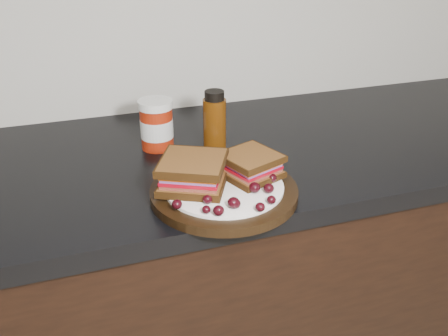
% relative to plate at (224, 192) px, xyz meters
% --- Properties ---
extents(base_cabinets, '(3.96, 0.58, 0.86)m').
position_rel_plate_xyz_m(base_cabinets, '(-0.25, 0.20, -0.48)').
color(base_cabinets, black).
rests_on(base_cabinets, ground_plane).
extents(countertop, '(3.98, 0.60, 0.04)m').
position_rel_plate_xyz_m(countertop, '(-0.25, 0.20, -0.03)').
color(countertop, black).
rests_on(countertop, base_cabinets).
extents(plate, '(0.28, 0.28, 0.02)m').
position_rel_plate_xyz_m(plate, '(0.00, 0.00, 0.00)').
color(plate, black).
rests_on(plate, countertop).
extents(sandwich_left, '(0.16, 0.16, 0.05)m').
position_rel_plate_xyz_m(sandwich_left, '(-0.06, 0.02, 0.04)').
color(sandwich_left, brown).
rests_on(sandwich_left, plate).
extents(sandwich_right, '(0.13, 0.13, 0.05)m').
position_rel_plate_xyz_m(sandwich_right, '(0.06, 0.02, 0.04)').
color(sandwich_right, brown).
rests_on(sandwich_right, plate).
extents(grape_0, '(0.02, 0.02, 0.02)m').
position_rel_plate_xyz_m(grape_0, '(-0.10, -0.05, 0.02)').
color(grape_0, black).
rests_on(grape_0, plate).
extents(grape_1, '(0.02, 0.02, 0.02)m').
position_rel_plate_xyz_m(grape_1, '(-0.05, -0.05, 0.02)').
color(grape_1, black).
rests_on(grape_1, plate).
extents(grape_2, '(0.02, 0.02, 0.01)m').
position_rel_plate_xyz_m(grape_2, '(-0.06, -0.08, 0.02)').
color(grape_2, black).
rests_on(grape_2, plate).
extents(grape_3, '(0.02, 0.02, 0.02)m').
position_rel_plate_xyz_m(grape_3, '(-0.04, -0.10, 0.02)').
color(grape_3, black).
rests_on(grape_3, plate).
extents(grape_4, '(0.02, 0.02, 0.02)m').
position_rel_plate_xyz_m(grape_4, '(-0.01, -0.08, 0.02)').
color(grape_4, black).
rests_on(grape_4, plate).
extents(grape_5, '(0.02, 0.02, 0.02)m').
position_rel_plate_xyz_m(grape_5, '(-0.01, -0.08, 0.02)').
color(grape_5, black).
rests_on(grape_5, plate).
extents(grape_6, '(0.02, 0.02, 0.02)m').
position_rel_plate_xyz_m(grape_6, '(0.03, -0.11, 0.02)').
color(grape_6, black).
rests_on(grape_6, plate).
extents(grape_7, '(0.02, 0.02, 0.02)m').
position_rel_plate_xyz_m(grape_7, '(0.06, -0.09, 0.02)').
color(grape_7, black).
rests_on(grape_7, plate).
extents(grape_8, '(0.02, 0.02, 0.02)m').
position_rel_plate_xyz_m(grape_8, '(0.07, -0.05, 0.02)').
color(grape_8, black).
rests_on(grape_8, plate).
extents(grape_9, '(0.02, 0.02, 0.02)m').
position_rel_plate_xyz_m(grape_9, '(0.04, -0.04, 0.02)').
color(grape_9, black).
rests_on(grape_9, plate).
extents(grape_10, '(0.02, 0.02, 0.02)m').
position_rel_plate_xyz_m(grape_10, '(0.09, -0.02, 0.02)').
color(grape_10, black).
rests_on(grape_10, plate).
extents(grape_11, '(0.02, 0.02, 0.02)m').
position_rel_plate_xyz_m(grape_11, '(0.08, 0.01, 0.02)').
color(grape_11, black).
rests_on(grape_11, plate).
extents(grape_12, '(0.02, 0.02, 0.02)m').
position_rel_plate_xyz_m(grape_12, '(0.08, 0.03, 0.02)').
color(grape_12, black).
rests_on(grape_12, plate).
extents(grape_13, '(0.02, 0.02, 0.02)m').
position_rel_plate_xyz_m(grape_13, '(0.06, 0.06, 0.02)').
color(grape_13, black).
rests_on(grape_13, plate).
extents(grape_14, '(0.01, 0.01, 0.01)m').
position_rel_plate_xyz_m(grape_14, '(-0.05, 0.04, 0.02)').
color(grape_14, black).
rests_on(grape_14, plate).
extents(grape_15, '(0.02, 0.02, 0.02)m').
position_rel_plate_xyz_m(grape_15, '(-0.05, 0.01, 0.02)').
color(grape_15, black).
rests_on(grape_15, plate).
extents(grape_16, '(0.02, 0.02, 0.02)m').
position_rel_plate_xyz_m(grape_16, '(-0.09, 0.02, 0.02)').
color(grape_16, black).
rests_on(grape_16, plate).
extents(grape_17, '(0.02, 0.02, 0.02)m').
position_rel_plate_xyz_m(grape_17, '(-0.08, -0.00, 0.03)').
color(grape_17, black).
rests_on(grape_17, plate).
extents(grape_18, '(0.02, 0.02, 0.02)m').
position_rel_plate_xyz_m(grape_18, '(-0.07, 0.05, 0.02)').
color(grape_18, black).
rests_on(grape_18, plate).
extents(grape_19, '(0.02, 0.02, 0.02)m').
position_rel_plate_xyz_m(grape_19, '(-0.07, 0.03, 0.02)').
color(grape_19, black).
rests_on(grape_19, plate).
extents(grape_20, '(0.02, 0.02, 0.02)m').
position_rel_plate_xyz_m(grape_20, '(-0.05, -0.01, 0.02)').
color(grape_20, black).
rests_on(grape_20, plate).
extents(condiment_jar, '(0.09, 0.09, 0.11)m').
position_rel_plate_xyz_m(condiment_jar, '(-0.07, 0.26, 0.05)').
color(condiment_jar, '#9A200B').
rests_on(condiment_jar, countertop).
extents(oil_bottle, '(0.05, 0.05, 0.14)m').
position_rel_plate_xyz_m(oil_bottle, '(0.04, 0.20, 0.06)').
color(oil_bottle, '#482407').
rests_on(oil_bottle, countertop).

